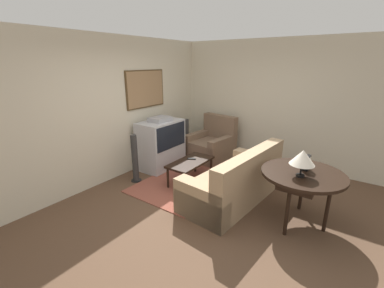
{
  "coord_description": "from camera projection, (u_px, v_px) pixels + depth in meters",
  "views": [
    {
      "loc": [
        -2.99,
        -1.89,
        2.22
      ],
      "look_at": [
        0.74,
        0.76,
        0.75
      ],
      "focal_mm": 24.0,
      "sensor_mm": 36.0,
      "label": 1
    }
  ],
  "objects": [
    {
      "name": "ground_plane",
      "position": [
        204.0,
        210.0,
        4.04
      ],
      "size": [
        12.0,
        12.0,
        0.0
      ],
      "primitive_type": "plane",
      "color": "brown"
    },
    {
      "name": "speaker_tower_right",
      "position": [
        186.0,
        139.0,
        6.16
      ],
      "size": [
        0.2,
        0.2,
        0.93
      ],
      "color": "black",
      "rests_on": "ground_plane"
    },
    {
      "name": "speaker_tower_left",
      "position": [
        135.0,
        160.0,
        4.88
      ],
      "size": [
        0.2,
        0.2,
        0.93
      ],
      "color": "black",
      "rests_on": "ground_plane"
    },
    {
      "name": "wall_back",
      "position": [
        110.0,
        110.0,
        4.81
      ],
      "size": [
        12.0,
        0.1,
        2.7
      ],
      "color": "beige",
      "rests_on": "ground_plane"
    },
    {
      "name": "area_rug",
      "position": [
        187.0,
        181.0,
        4.98
      ],
      "size": [
        2.03,
        1.43,
        0.01
      ],
      "color": "brown",
      "rests_on": "ground_plane"
    },
    {
      "name": "couch",
      "position": [
        235.0,
        183.0,
        4.24
      ],
      "size": [
        1.97,
        1.04,
        0.91
      ],
      "rotation": [
        0.0,
        0.0,
        3.05
      ],
      "color": "tan",
      "rests_on": "ground_plane"
    },
    {
      "name": "tv",
      "position": [
        161.0,
        144.0,
        5.53
      ],
      "size": [
        0.97,
        0.6,
        1.12
      ],
      "color": "#B7B7BC",
      "rests_on": "ground_plane"
    },
    {
      "name": "coffee_table",
      "position": [
        191.0,
        163.0,
        4.85
      ],
      "size": [
        0.97,
        0.48,
        0.43
      ],
      "color": "black",
      "rests_on": "ground_plane"
    },
    {
      "name": "table_lamp",
      "position": [
        303.0,
        158.0,
        3.3
      ],
      "size": [
        0.32,
        0.32,
        0.36
      ],
      "color": "black",
      "rests_on": "console_table"
    },
    {
      "name": "console_table",
      "position": [
        303.0,
        177.0,
        3.51
      ],
      "size": [
        1.11,
        1.11,
        0.78
      ],
      "color": "black",
      "rests_on": "ground_plane"
    },
    {
      "name": "wall_right",
      "position": [
        269.0,
        103.0,
        5.67
      ],
      "size": [
        0.06,
        12.0,
        2.7
      ],
      "color": "beige",
      "rests_on": "ground_plane"
    },
    {
      "name": "remote",
      "position": [
        192.0,
        159.0,
        4.92
      ],
      "size": [
        0.12,
        0.16,
        0.02
      ],
      "color": "black",
      "rests_on": "coffee_table"
    },
    {
      "name": "mantel_clock",
      "position": [
        306.0,
        162.0,
        3.56
      ],
      "size": [
        0.13,
        0.1,
        0.21
      ],
      "color": "black",
      "rests_on": "console_table"
    },
    {
      "name": "armchair",
      "position": [
        211.0,
        146.0,
        6.09
      ],
      "size": [
        1.03,
        1.0,
        1.01
      ],
      "rotation": [
        0.0,
        0.0,
        -1.7
      ],
      "color": "brown",
      "rests_on": "ground_plane"
    }
  ]
}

